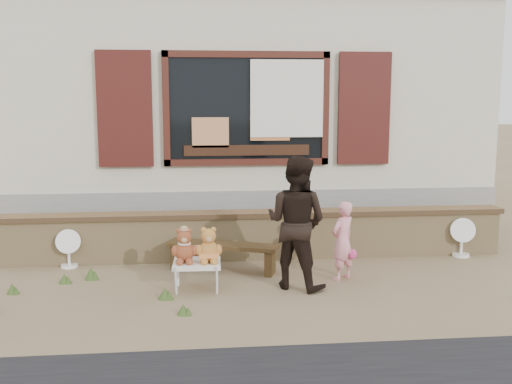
{
  "coord_description": "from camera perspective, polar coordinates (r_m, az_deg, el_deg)",
  "views": [
    {
      "loc": [
        -0.79,
        -7.07,
        2.23
      ],
      "look_at": [
        0.0,
        0.6,
        1.0
      ],
      "focal_mm": 42.0,
      "sensor_mm": 36.0,
      "label": 1
    }
  ],
  "objects": [
    {
      "name": "fan_right",
      "position": [
        8.92,
        19.0,
        -4.07
      ],
      "size": [
        0.36,
        0.24,
        0.56
      ],
      "rotation": [
        0.0,
        0.0,
        -0.2
      ],
      "color": "white",
      "rests_on": "ground"
    },
    {
      "name": "child",
      "position": [
        7.42,
        8.25,
        -4.61
      ],
      "size": [
        0.43,
        0.4,
        0.98
      ],
      "primitive_type": "imported",
      "rotation": [
        0.0,
        0.0,
        3.78
      ],
      "color": "pink",
      "rests_on": "ground"
    },
    {
      "name": "teddy_bear_right",
      "position": [
        6.96,
        -4.53,
        -4.96
      ],
      "size": [
        0.32,
        0.28,
        0.42
      ],
      "primitive_type": null,
      "rotation": [
        0.0,
        0.0,
        -0.03
      ],
      "color": "#9E672B",
      "rests_on": "folding_chair"
    },
    {
      "name": "brick_wall",
      "position": [
        8.32,
        -0.28,
        -4.05
      ],
      "size": [
        7.1,
        0.36,
        0.67
      ],
      "color": "tan",
      "rests_on": "ground"
    },
    {
      "name": "ground",
      "position": [
        7.45,
        0.48,
        -8.35
      ],
      "size": [
        80.0,
        80.0,
        0.0
      ],
      "primitive_type": "plane",
      "color": "brown",
      "rests_on": "ground"
    },
    {
      "name": "grass_tufts",
      "position": [
        7.01,
        -13.67,
        -9.18
      ],
      "size": [
        5.86,
        1.48,
        0.15
      ],
      "color": "#364E1F",
      "rests_on": "ground"
    },
    {
      "name": "teddy_bear_left",
      "position": [
        6.97,
        -6.84,
        -5.01
      ],
      "size": [
        0.31,
        0.27,
        0.41
      ],
      "primitive_type": null,
      "rotation": [
        0.0,
        0.0,
        -0.03
      ],
      "color": "brown",
      "rests_on": "folding_chair"
    },
    {
      "name": "shopfront",
      "position": [
        11.58,
        -1.98,
        7.92
      ],
      "size": [
        8.04,
        5.13,
        4.0
      ],
      "color": "#AAA389",
      "rests_on": "ground"
    },
    {
      "name": "fan_left",
      "position": [
        8.28,
        -17.43,
        -5.12
      ],
      "size": [
        0.33,
        0.22,
        0.52
      ],
      "rotation": [
        0.0,
        0.0,
        0.18
      ],
      "color": "white",
      "rests_on": "ground"
    },
    {
      "name": "adult",
      "position": [
        7.0,
        3.85,
        -2.9
      ],
      "size": [
        0.96,
        0.92,
        1.56
      ],
      "primitive_type": "imported",
      "rotation": [
        0.0,
        0.0,
        2.52
      ],
      "color": "black",
      "rests_on": "ground"
    },
    {
      "name": "folding_chair",
      "position": [
        7.03,
        -5.65,
        -6.88
      ],
      "size": [
        0.56,
        0.5,
        0.34
      ],
      "rotation": [
        0.0,
        0.0,
        -0.03
      ],
      "color": "white",
      "rests_on": "ground"
    },
    {
      "name": "bench",
      "position": [
        7.75,
        -3.19,
        -5.62
      ],
      "size": [
        1.45,
        0.78,
        0.37
      ],
      "rotation": [
        0.0,
        0.0,
        -0.35
      ],
      "color": "#352612",
      "rests_on": "ground"
    }
  ]
}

